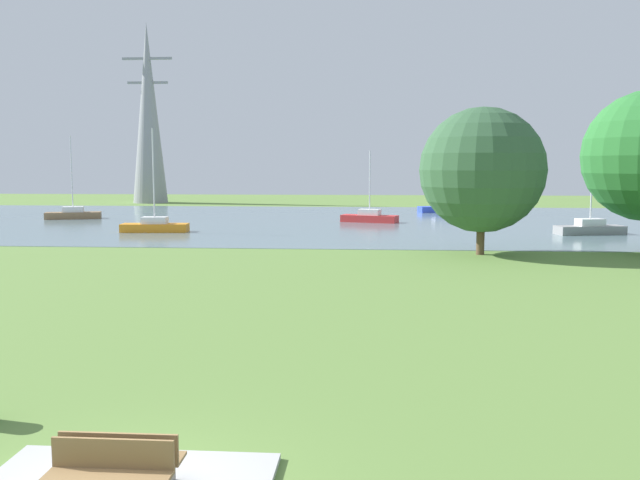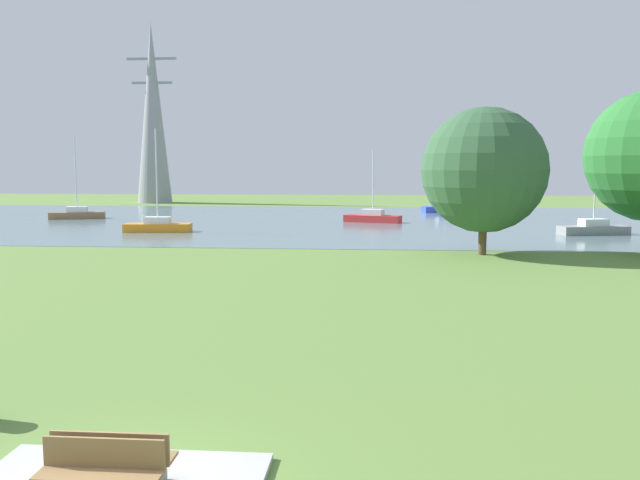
{
  "view_description": "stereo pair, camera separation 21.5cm",
  "coord_description": "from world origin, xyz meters",
  "px_view_note": "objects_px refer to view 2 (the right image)",
  "views": [
    {
      "loc": [
        3.69,
        -9.26,
        4.9
      ],
      "look_at": [
        1.73,
        16.51,
        2.04
      ],
      "focal_mm": 38.31,
      "sensor_mm": 36.0,
      "label": 1
    },
    {
      "loc": [
        3.9,
        -9.24,
        4.9
      ],
      "look_at": [
        1.73,
        16.51,
        2.04
      ],
      "focal_mm": 38.31,
      "sensor_mm": 36.0,
      "label": 2
    }
  ],
  "objects_px": {
    "electricity_pylon": "(153,113)",
    "sailboat_brown": "(77,214)",
    "tree_west_near": "(484,170)",
    "bench_facing_inland": "(100,478)",
    "bench_facing_water": "(115,461)",
    "sailboat_blue": "(446,208)",
    "sailboat_red": "(373,217)",
    "sailboat_orange": "(158,226)",
    "sailboat_gray": "(593,228)"
  },
  "relations": [
    {
      "from": "electricity_pylon",
      "to": "sailboat_brown",
      "type": "bearing_deg",
      "value": -86.68
    },
    {
      "from": "tree_west_near",
      "to": "electricity_pylon",
      "type": "bearing_deg",
      "value": 125.28
    },
    {
      "from": "bench_facing_inland",
      "to": "bench_facing_water",
      "type": "bearing_deg",
      "value": 90.0
    },
    {
      "from": "tree_west_near",
      "to": "bench_facing_inland",
      "type": "bearing_deg",
      "value": -108.58
    },
    {
      "from": "bench_facing_water",
      "to": "sailboat_blue",
      "type": "relative_size",
      "value": 0.23
    },
    {
      "from": "sailboat_red",
      "to": "sailboat_blue",
      "type": "height_order",
      "value": "sailboat_blue"
    },
    {
      "from": "bench_facing_inland",
      "to": "sailboat_blue",
      "type": "xyz_separation_m",
      "value": [
        10.9,
        62.1,
        0.0
      ]
    },
    {
      "from": "bench_facing_water",
      "to": "sailboat_orange",
      "type": "bearing_deg",
      "value": 107.25
    },
    {
      "from": "bench_facing_water",
      "to": "tree_west_near",
      "type": "relative_size",
      "value": 0.22
    },
    {
      "from": "sailboat_blue",
      "to": "sailboat_gray",
      "type": "height_order",
      "value": "sailboat_blue"
    },
    {
      "from": "sailboat_blue",
      "to": "electricity_pylon",
      "type": "relative_size",
      "value": 0.34
    },
    {
      "from": "electricity_pylon",
      "to": "bench_facing_water",
      "type": "bearing_deg",
      "value": -72.07
    },
    {
      "from": "bench_facing_inland",
      "to": "sailboat_gray",
      "type": "height_order",
      "value": "sailboat_gray"
    },
    {
      "from": "bench_facing_water",
      "to": "electricity_pylon",
      "type": "relative_size",
      "value": 0.08
    },
    {
      "from": "sailboat_gray",
      "to": "sailboat_red",
      "type": "bearing_deg",
      "value": 149.77
    },
    {
      "from": "sailboat_brown",
      "to": "sailboat_gray",
      "type": "xyz_separation_m",
      "value": [
        42.38,
        -10.71,
        -0.01
      ]
    },
    {
      "from": "bench_facing_water",
      "to": "tree_west_near",
      "type": "distance_m",
      "value": 30.0
    },
    {
      "from": "bench_facing_inland",
      "to": "sailboat_gray",
      "type": "xyz_separation_m",
      "value": [
        19.04,
        40.16,
        -0.01
      ]
    },
    {
      "from": "sailboat_blue",
      "to": "sailboat_red",
      "type": "bearing_deg",
      "value": -119.9
    },
    {
      "from": "tree_west_near",
      "to": "sailboat_brown",
      "type": "bearing_deg",
      "value": 146.02
    },
    {
      "from": "sailboat_brown",
      "to": "sailboat_blue",
      "type": "relative_size",
      "value": 0.96
    },
    {
      "from": "electricity_pylon",
      "to": "bench_facing_inland",
      "type": "bearing_deg",
      "value": -72.18
    },
    {
      "from": "sailboat_gray",
      "to": "tree_west_near",
      "type": "relative_size",
      "value": 0.82
    },
    {
      "from": "sailboat_blue",
      "to": "tree_west_near",
      "type": "relative_size",
      "value": 0.97
    },
    {
      "from": "bench_facing_inland",
      "to": "sailboat_orange",
      "type": "xyz_separation_m",
      "value": [
        -12.1,
        39.5,
        -0.0
      ]
    },
    {
      "from": "bench_facing_inland",
      "to": "sailboat_orange",
      "type": "relative_size",
      "value": 0.24
    },
    {
      "from": "bench_facing_water",
      "to": "sailboat_gray",
      "type": "bearing_deg",
      "value": 64.34
    },
    {
      "from": "bench_facing_water",
      "to": "sailboat_brown",
      "type": "height_order",
      "value": "sailboat_brown"
    },
    {
      "from": "bench_facing_water",
      "to": "bench_facing_inland",
      "type": "xyz_separation_m",
      "value": [
        0.0,
        -0.54,
        0.0
      ]
    },
    {
      "from": "bench_facing_water",
      "to": "electricity_pylon",
      "type": "distance_m",
      "value": 81.56
    },
    {
      "from": "sailboat_orange",
      "to": "tree_west_near",
      "type": "xyz_separation_m",
      "value": [
        21.73,
        -10.85,
        4.14
      ]
    },
    {
      "from": "bench_facing_inland",
      "to": "tree_west_near",
      "type": "height_order",
      "value": "tree_west_near"
    },
    {
      "from": "bench_facing_inland",
      "to": "sailboat_blue",
      "type": "height_order",
      "value": "sailboat_blue"
    },
    {
      "from": "sailboat_red",
      "to": "tree_west_near",
      "type": "bearing_deg",
      "value": -73.39
    },
    {
      "from": "sailboat_red",
      "to": "sailboat_gray",
      "type": "relative_size",
      "value": 0.92
    },
    {
      "from": "bench_facing_water",
      "to": "sailboat_blue",
      "type": "distance_m",
      "value": 62.52
    },
    {
      "from": "sailboat_orange",
      "to": "electricity_pylon",
      "type": "bearing_deg",
      "value": 108.63
    },
    {
      "from": "sailboat_brown",
      "to": "sailboat_gray",
      "type": "distance_m",
      "value": 43.72
    },
    {
      "from": "sailboat_red",
      "to": "sailboat_orange",
      "type": "height_order",
      "value": "sailboat_orange"
    },
    {
      "from": "bench_facing_inland",
      "to": "sailboat_brown",
      "type": "height_order",
      "value": "sailboat_brown"
    },
    {
      "from": "sailboat_red",
      "to": "electricity_pylon",
      "type": "height_order",
      "value": "electricity_pylon"
    },
    {
      "from": "electricity_pylon",
      "to": "tree_west_near",
      "type": "bearing_deg",
      "value": -54.72
    },
    {
      "from": "sailboat_blue",
      "to": "tree_west_near",
      "type": "distance_m",
      "value": 33.73
    },
    {
      "from": "bench_facing_water",
      "to": "sailboat_gray",
      "type": "height_order",
      "value": "sailboat_gray"
    },
    {
      "from": "sailboat_red",
      "to": "sailboat_orange",
      "type": "relative_size",
      "value": 0.81
    },
    {
      "from": "tree_west_near",
      "to": "sailboat_red",
      "type": "bearing_deg",
      "value": 106.61
    },
    {
      "from": "sailboat_blue",
      "to": "sailboat_gray",
      "type": "bearing_deg",
      "value": -69.65
    },
    {
      "from": "bench_facing_water",
      "to": "electricity_pylon",
      "type": "bearing_deg",
      "value": 107.93
    },
    {
      "from": "sailboat_orange",
      "to": "sailboat_gray",
      "type": "xyz_separation_m",
      "value": [
        31.14,
        0.66,
        -0.01
      ]
    },
    {
      "from": "tree_west_near",
      "to": "sailboat_orange",
      "type": "bearing_deg",
      "value": 153.46
    }
  ]
}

